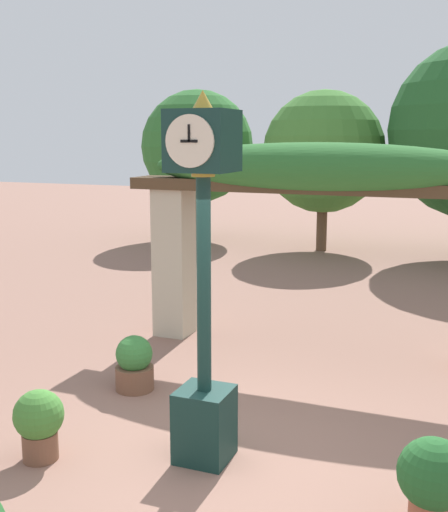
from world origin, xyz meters
TOP-DOWN VIEW (x-y plane):
  - ground_plane at (0.00, 0.00)m, footprint 60.00×60.00m
  - pedestal_clock at (-0.20, -0.14)m, footprint 0.54×0.59m
  - pergola at (0.00, 3.34)m, footprint 5.55×1.12m
  - potted_plant_near_left at (-1.66, -0.73)m, footprint 0.48×0.48m
  - potted_plant_near_right at (1.90, -0.55)m, footprint 0.56×0.56m
  - potted_plant_far_left at (-1.68, 1.12)m, footprint 0.47×0.47m

SIDE VIEW (x-z plane):
  - ground_plane at x=0.00m, z-range 0.00..0.00m
  - potted_plant_far_left at x=-1.68m, z-range -0.01..0.67m
  - potted_plant_near_left at x=-1.66m, z-range 0.04..0.73m
  - potted_plant_near_right at x=1.90m, z-range 0.05..0.82m
  - pedestal_clock at x=-0.20m, z-range -0.02..3.42m
  - pergola at x=0.00m, z-range 0.79..3.76m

